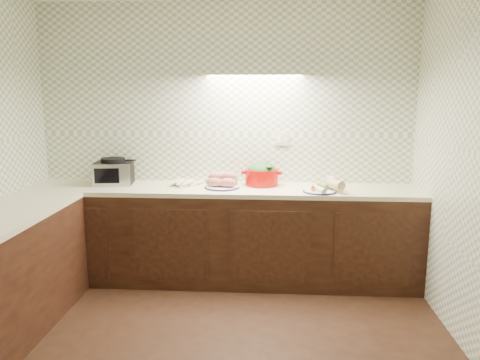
# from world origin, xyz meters

# --- Properties ---
(room) EXTENTS (3.60, 3.60, 2.60)m
(room) POSITION_xyz_m (0.00, 0.00, 1.63)
(room) COLOR black
(room) RESTS_ON ground
(counter) EXTENTS (3.60, 3.60, 0.90)m
(counter) POSITION_xyz_m (-0.68, 0.68, 0.45)
(counter) COLOR black
(counter) RESTS_ON ground
(toaster_oven) EXTENTS (0.38, 0.32, 0.25)m
(toaster_oven) POSITION_xyz_m (-1.05, 1.58, 1.02)
(toaster_oven) COLOR black
(toaster_oven) RESTS_ON counter
(parsnip_pile) EXTENTS (0.36, 0.35, 0.07)m
(parsnip_pile) POSITION_xyz_m (-0.34, 1.51, 0.93)
(parsnip_pile) COLOR beige
(parsnip_pile) RESTS_ON counter
(sweet_potato_plate) EXTENTS (0.32, 0.32, 0.14)m
(sweet_potato_plate) POSITION_xyz_m (0.00, 1.49, 0.96)
(sweet_potato_plate) COLOR #14183F
(sweet_potato_plate) RESTS_ON counter
(onion_bowl) EXTENTS (0.13, 0.13, 0.10)m
(onion_bowl) POSITION_xyz_m (0.07, 1.62, 0.94)
(onion_bowl) COLOR black
(onion_bowl) RESTS_ON counter
(dutch_oven) EXTENTS (0.38, 0.33, 0.22)m
(dutch_oven) POSITION_xyz_m (0.36, 1.63, 1.01)
(dutch_oven) COLOR #B20A05
(dutch_oven) RESTS_ON counter
(veg_plate) EXTENTS (0.38, 0.38, 0.14)m
(veg_plate) POSITION_xyz_m (0.94, 1.40, 0.95)
(veg_plate) COLOR #14183F
(veg_plate) RESTS_ON counter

